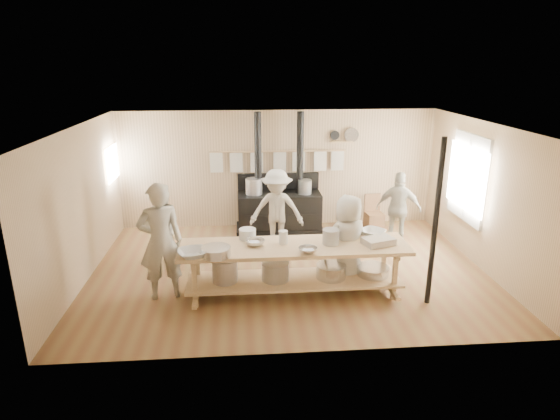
{
  "coord_description": "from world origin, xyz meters",
  "views": [
    {
      "loc": [
        -0.77,
        -7.68,
        3.63
      ],
      "look_at": [
        -0.14,
        0.2,
        1.08
      ],
      "focal_mm": 30.0,
      "sensor_mm": 36.0,
      "label": 1
    }
  ],
  "objects_px": {
    "cook_far_left": "(161,242)",
    "cook_right": "(399,209)",
    "cook_by_window": "(277,210)",
    "cook_left": "(160,225)",
    "prep_table": "(294,264)",
    "roasting_pan": "(378,241)",
    "stove": "(279,207)",
    "chair": "(374,220)",
    "cook_center": "(348,241)"
  },
  "relations": [
    {
      "from": "cook_right",
      "to": "cook_by_window",
      "type": "bearing_deg",
      "value": 24.65
    },
    {
      "from": "stove",
      "to": "cook_center",
      "type": "height_order",
      "value": "stove"
    },
    {
      "from": "stove",
      "to": "cook_far_left",
      "type": "distance_m",
      "value": 3.62
    },
    {
      "from": "cook_right",
      "to": "stove",
      "type": "bearing_deg",
      "value": -0.91
    },
    {
      "from": "cook_left",
      "to": "cook_by_window",
      "type": "height_order",
      "value": "cook_by_window"
    },
    {
      "from": "cook_center",
      "to": "cook_far_left",
      "type": "bearing_deg",
      "value": -18.86
    },
    {
      "from": "stove",
      "to": "cook_left",
      "type": "xyz_separation_m",
      "value": [
        -2.29,
        -1.67,
        0.25
      ]
    },
    {
      "from": "cook_right",
      "to": "chair",
      "type": "relative_size",
      "value": 1.91
    },
    {
      "from": "stove",
      "to": "roasting_pan",
      "type": "bearing_deg",
      "value": -66.69
    },
    {
      "from": "cook_center",
      "to": "chair",
      "type": "distance_m",
      "value": 2.93
    },
    {
      "from": "cook_center",
      "to": "chair",
      "type": "height_order",
      "value": "cook_center"
    },
    {
      "from": "cook_left",
      "to": "chair",
      "type": "distance_m",
      "value": 4.68
    },
    {
      "from": "chair",
      "to": "roasting_pan",
      "type": "xyz_separation_m",
      "value": [
        -0.78,
        -2.93,
        0.67
      ]
    },
    {
      "from": "prep_table",
      "to": "cook_far_left",
      "type": "xyz_separation_m",
      "value": [
        -2.07,
        0.07,
        0.42
      ]
    },
    {
      "from": "cook_left",
      "to": "cook_center",
      "type": "xyz_separation_m",
      "value": [
        3.2,
        -1.1,
        0.01
      ]
    },
    {
      "from": "cook_left",
      "to": "chair",
      "type": "xyz_separation_m",
      "value": [
        4.4,
        1.52,
        -0.54
      ]
    },
    {
      "from": "roasting_pan",
      "to": "cook_by_window",
      "type": "bearing_deg",
      "value": 126.49
    },
    {
      "from": "cook_left",
      "to": "chair",
      "type": "relative_size",
      "value": 1.95
    },
    {
      "from": "cook_far_left",
      "to": "prep_table",
      "type": "bearing_deg",
      "value": 163.3
    },
    {
      "from": "cook_center",
      "to": "roasting_pan",
      "type": "relative_size",
      "value": 3.33
    },
    {
      "from": "cook_far_left",
      "to": "cook_right",
      "type": "height_order",
      "value": "cook_far_left"
    },
    {
      "from": "prep_table",
      "to": "cook_center",
      "type": "height_order",
      "value": "cook_center"
    },
    {
      "from": "cook_center",
      "to": "roasting_pan",
      "type": "bearing_deg",
      "value": 120.04
    },
    {
      "from": "cook_left",
      "to": "cook_by_window",
      "type": "bearing_deg",
      "value": -168.59
    },
    {
      "from": "cook_center",
      "to": "cook_right",
      "type": "distance_m",
      "value": 2.27
    },
    {
      "from": "stove",
      "to": "prep_table",
      "type": "distance_m",
      "value": 3.02
    },
    {
      "from": "cook_far_left",
      "to": "cook_by_window",
      "type": "relative_size",
      "value": 1.16
    },
    {
      "from": "cook_far_left",
      "to": "roasting_pan",
      "type": "height_order",
      "value": "cook_far_left"
    },
    {
      "from": "cook_far_left",
      "to": "chair",
      "type": "xyz_separation_m",
      "value": [
        4.18,
        2.79,
        -0.71
      ]
    },
    {
      "from": "stove",
      "to": "chair",
      "type": "distance_m",
      "value": 2.13
    },
    {
      "from": "roasting_pan",
      "to": "cook_left",
      "type": "bearing_deg",
      "value": 158.6
    },
    {
      "from": "prep_table",
      "to": "cook_right",
      "type": "xyz_separation_m",
      "value": [
        2.35,
        2.01,
        0.24
      ]
    },
    {
      "from": "cook_by_window",
      "to": "prep_table",
      "type": "bearing_deg",
      "value": -78.74
    },
    {
      "from": "cook_center",
      "to": "cook_left",
      "type": "bearing_deg",
      "value": -41.21
    },
    {
      "from": "cook_far_left",
      "to": "cook_right",
      "type": "relative_size",
      "value": 1.25
    },
    {
      "from": "prep_table",
      "to": "chair",
      "type": "xyz_separation_m",
      "value": [
        2.11,
        2.87,
        -0.29
      ]
    },
    {
      "from": "cook_left",
      "to": "cook_by_window",
      "type": "xyz_separation_m",
      "value": [
        2.16,
        0.56,
        0.04
      ]
    },
    {
      "from": "prep_table",
      "to": "cook_by_window",
      "type": "height_order",
      "value": "cook_by_window"
    },
    {
      "from": "cook_by_window",
      "to": "stove",
      "type": "bearing_deg",
      "value": 90.6
    },
    {
      "from": "prep_table",
      "to": "cook_far_left",
      "type": "height_order",
      "value": "cook_far_left"
    },
    {
      "from": "cook_right",
      "to": "roasting_pan",
      "type": "height_order",
      "value": "cook_right"
    },
    {
      "from": "cook_right",
      "to": "prep_table",
      "type": "bearing_deg",
      "value": 62.84
    },
    {
      "from": "cook_center",
      "to": "stove",
      "type": "bearing_deg",
      "value": -94.0
    },
    {
      "from": "cook_far_left",
      "to": "cook_left",
      "type": "relative_size",
      "value": 1.22
    },
    {
      "from": "stove",
      "to": "cook_far_left",
      "type": "relative_size",
      "value": 1.38
    },
    {
      "from": "cook_far_left",
      "to": "cook_left",
      "type": "bearing_deg",
      "value": -94.96
    },
    {
      "from": "cook_left",
      "to": "prep_table",
      "type": "bearing_deg",
      "value": 146.32
    },
    {
      "from": "cook_left",
      "to": "roasting_pan",
      "type": "height_order",
      "value": "cook_left"
    },
    {
      "from": "cook_right",
      "to": "cook_by_window",
      "type": "distance_m",
      "value": 2.48
    },
    {
      "from": "cook_left",
      "to": "cook_by_window",
      "type": "relative_size",
      "value": 0.95
    }
  ]
}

